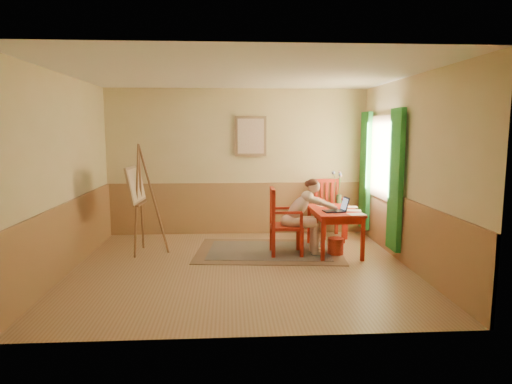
{
  "coord_description": "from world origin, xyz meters",
  "views": [
    {
      "loc": [
        -0.18,
        -6.4,
        2.02
      ],
      "look_at": [
        0.25,
        0.55,
        1.05
      ],
      "focal_mm": 31.41,
      "sensor_mm": 36.0,
      "label": 1
    }
  ],
  "objects": [
    {
      "name": "room",
      "position": [
        0.0,
        0.0,
        1.4
      ],
      "size": [
        5.04,
        4.54,
        2.84
      ],
      "color": "#A57F58",
      "rests_on": "ground"
    },
    {
      "name": "window",
      "position": [
        2.42,
        1.1,
        1.35
      ],
      "size": [
        0.12,
        2.01,
        2.2
      ],
      "color": "white",
      "rests_on": "room"
    },
    {
      "name": "laptop",
      "position": [
        1.56,
        0.56,
        0.77
      ],
      "size": [
        0.41,
        0.28,
        0.23
      ],
      "color": "#1E2338",
      "rests_on": "table"
    },
    {
      "name": "rug",
      "position": [
        0.49,
        0.86,
        0.01
      ],
      "size": [
        2.54,
        1.82,
        0.02
      ],
      "color": "#8C7251",
      "rests_on": "room"
    },
    {
      "name": "easel",
      "position": [
        -1.66,
        0.91,
        1.07
      ],
      "size": [
        0.62,
        0.8,
        1.8
      ],
      "color": "brown",
      "rests_on": "room"
    },
    {
      "name": "figure",
      "position": [
        1.02,
        0.66,
        0.69
      ],
      "size": [
        0.92,
        0.4,
        1.24
      ],
      "color": "beige",
      "rests_on": "room"
    },
    {
      "name": "wainscot",
      "position": [
        0.0,
        0.8,
        0.5
      ],
      "size": [
        5.0,
        4.5,
        1.0
      ],
      "color": "#A1774B",
      "rests_on": "room"
    },
    {
      "name": "chair_back",
      "position": [
        1.73,
        1.85,
        0.54
      ],
      "size": [
        0.55,
        0.57,
        1.09
      ],
      "color": "red",
      "rests_on": "room"
    },
    {
      "name": "table",
      "position": [
        1.56,
        0.77,
        0.63
      ],
      "size": [
        0.74,
        1.21,
        0.72
      ],
      "color": "red",
      "rests_on": "room"
    },
    {
      "name": "wall_portrait",
      "position": [
        0.25,
        2.2,
        1.9
      ],
      "size": [
        0.6,
        0.05,
        0.76
      ],
      "color": "#91704D",
      "rests_on": "room"
    },
    {
      "name": "chair_left",
      "position": [
        0.69,
        0.65,
        0.55
      ],
      "size": [
        0.51,
        0.49,
        1.09
      ],
      "color": "red",
      "rests_on": "room"
    },
    {
      "name": "papers",
      "position": [
        1.75,
        0.77,
        0.72
      ],
      "size": [
        0.67,
        1.08,
        0.0
      ],
      "color": "white",
      "rests_on": "table"
    },
    {
      "name": "wastebasket",
      "position": [
        1.55,
        0.6,
        0.14
      ],
      "size": [
        0.28,
        0.28,
        0.28
      ],
      "primitive_type": "cylinder",
      "rotation": [
        0.0,
        0.0,
        0.09
      ],
      "color": "#B93A26",
      "rests_on": "room"
    },
    {
      "name": "vase",
      "position": [
        1.78,
        1.41,
        0.99
      ],
      "size": [
        0.21,
        0.3,
        0.58
      ],
      "color": "#3F724C",
      "rests_on": "table"
    }
  ]
}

